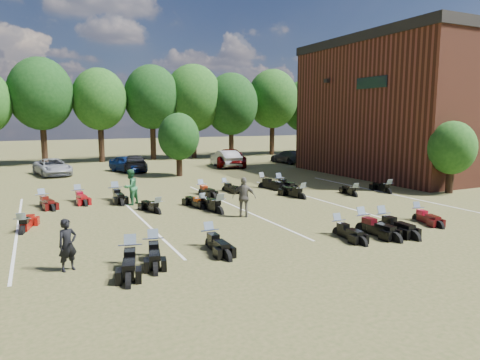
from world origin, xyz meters
TOP-DOWN VIEW (x-y plane):
  - ground at (0.00, 0.00)m, footprint 160.00×160.00m
  - car_2 at (-10.99, 20.31)m, footprint 3.08×5.10m
  - car_3 at (-4.50, 20.24)m, footprint 2.62×5.03m
  - car_4 at (-5.17, 19.84)m, footprint 2.93×4.40m
  - car_5 at (3.84, 19.70)m, footprint 2.04×4.84m
  - car_6 at (4.43, 19.97)m, footprint 4.48×6.31m
  - car_7 at (10.97, 20.16)m, footprint 2.30×4.66m
  - person_black at (-11.45, -3.36)m, footprint 0.68×0.57m
  - person_green at (-7.75, 5.76)m, footprint 1.16×1.12m
  - person_grey at (-3.61, 0.67)m, footprint 1.16×0.95m
  - motorcycle_0 at (-8.82, -3.15)m, footprint 1.16×2.31m
  - motorcycle_1 at (-9.67, -3.66)m, footprint 1.27×2.45m
  - motorcycle_2 at (-6.74, -2.94)m, footprint 0.72×2.19m
  - motorcycle_3 at (0.57, -3.76)m, footprint 0.88×2.41m
  - motorcycle_4 at (-1.63, -3.66)m, footprint 0.79×2.11m
  - motorcycle_5 at (-0.37, -3.62)m, footprint 0.83×2.42m
  - motorcycle_6 at (3.13, -3.23)m, footprint 1.04×2.11m
  - motorcycle_7 at (-12.79, 1.90)m, footprint 1.12×2.23m
  - motorcycle_8 at (-4.79, 3.17)m, footprint 0.99×2.15m
  - motorcycle_9 at (-7.06, 3.06)m, footprint 1.11×2.15m
  - motorcycle_10 at (-4.38, 1.79)m, footprint 1.08×2.54m
  - motorcycle_11 at (1.29, 3.26)m, footprint 1.08×2.43m
  - motorcycle_12 at (4.49, 2.54)m, footprint 1.08×2.10m
  - motorcycle_13 at (7.04, 2.48)m, footprint 1.07×2.27m
  - motorcycle_14 at (-11.97, 7.48)m, footprint 1.25×2.32m
  - motorcycle_15 at (-10.16, 8.10)m, footprint 0.97×2.31m
  - motorcycle_16 at (-8.24, 7.62)m, footprint 0.80×2.49m
  - motorcycle_17 at (-3.25, 7.26)m, footprint 0.90×2.20m
  - motorcycle_18 at (-1.52, 7.65)m, footprint 0.99×2.08m
  - motorcycle_19 at (1.22, 7.71)m, footprint 1.50×2.58m
  - motorcycle_20 at (2.20, 7.23)m, footprint 0.79×2.37m
  - brick_building at (22.00, 9.00)m, footprint 25.40×15.20m
  - tree_line at (-1.00, 29.00)m, footprint 56.00×6.00m
  - young_tree_near_building at (10.50, 1.00)m, footprint 2.80×2.80m
  - young_tree_midfield at (-2.00, 15.50)m, footprint 3.20×3.20m
  - parking_lines at (-3.00, 3.00)m, footprint 20.10×14.00m

SIDE VIEW (x-z plane):
  - ground at x=0.00m, z-range 0.00..0.00m
  - motorcycle_0 at x=-8.82m, z-range -0.62..0.62m
  - motorcycle_1 at x=-9.67m, z-range -0.65..0.65m
  - motorcycle_2 at x=-6.74m, z-range -0.61..0.61m
  - motorcycle_3 at x=0.57m, z-range -0.66..0.66m
  - motorcycle_4 at x=-1.63m, z-range -0.58..0.58m
  - motorcycle_5 at x=-0.37m, z-range -0.67..0.67m
  - motorcycle_6 at x=3.13m, z-range -0.56..0.56m
  - motorcycle_7 at x=-12.79m, z-range -0.59..0.59m
  - motorcycle_8 at x=-4.79m, z-range -0.58..0.58m
  - motorcycle_9 at x=-7.06m, z-range -0.57..0.57m
  - motorcycle_10 at x=-4.38m, z-range -0.69..0.69m
  - motorcycle_11 at x=1.29m, z-range -0.65..0.65m
  - motorcycle_12 at x=4.49m, z-range -0.56..0.56m
  - motorcycle_13 at x=7.04m, z-range -0.61..0.61m
  - motorcycle_14 at x=-11.97m, z-range -0.62..0.62m
  - motorcycle_15 at x=-10.16m, z-range -0.62..0.62m
  - motorcycle_16 at x=-8.24m, z-range -0.69..0.69m
  - motorcycle_17 at x=-3.25m, z-range -0.60..0.60m
  - motorcycle_18 at x=-1.52m, z-range -0.56..0.56m
  - motorcycle_19 at x=1.22m, z-range -0.68..0.68m
  - motorcycle_20 at x=2.20m, z-range -0.66..0.66m
  - parking_lines at x=-3.00m, z-range 0.00..0.01m
  - car_7 at x=10.97m, z-range 0.00..1.30m
  - car_2 at x=-10.99m, z-range 0.00..1.33m
  - car_4 at x=-5.17m, z-range 0.00..1.39m
  - car_3 at x=-4.50m, z-range 0.00..1.39m
  - car_5 at x=3.84m, z-range 0.00..1.56m
  - person_black at x=-11.45m, z-range 0.00..1.58m
  - car_6 at x=4.43m, z-range 0.00..1.60m
  - person_grey at x=-3.61m, z-range 0.00..1.85m
  - person_green at x=-7.75m, z-range 0.00..1.88m
  - young_tree_near_building at x=10.50m, z-range 0.67..4.83m
  - young_tree_midfield at x=-2.00m, z-range 0.74..5.44m
  - brick_building at x=22.00m, z-range 0.01..10.71m
  - tree_line at x=-1.00m, z-range 1.42..11.20m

